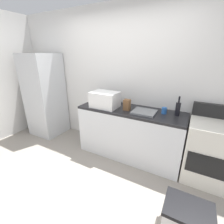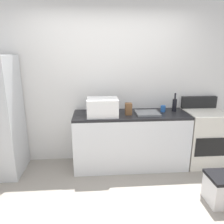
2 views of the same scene
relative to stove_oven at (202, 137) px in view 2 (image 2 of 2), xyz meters
The scene contains 9 objects.
ground_plane 1.99m from the stove_oven, 141.59° to the right, with size 6.00×6.00×0.00m, color gray.
wall_back 1.77m from the stove_oven, 167.22° to the left, with size 5.00×0.10×2.60m, color silver.
kitchen_counter 1.22m from the stove_oven, behind, with size 1.80×0.60×0.90m.
stove_oven is the anchor object (origin of this frame).
microwave 1.77m from the stove_oven, behind, with size 0.46×0.34×0.27m, color white.
sink_basin 1.07m from the stove_oven, behind, with size 0.36×0.32×0.03m, color slate.
wine_bottle 0.74m from the stove_oven, behind, with size 0.07×0.07×0.30m.
coffee_mug 0.84m from the stove_oven, behind, with size 0.08×0.08×0.10m, color #2659A5.
knife_block 1.37m from the stove_oven, behind, with size 0.10×0.10×0.18m, color brown.
Camera 2 is at (-0.25, -2.06, 1.86)m, focal length 34.98 mm.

